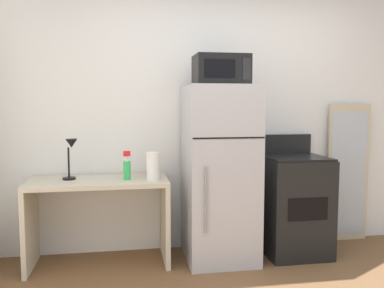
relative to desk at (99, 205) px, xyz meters
name	(u,v)px	position (x,y,z in m)	size (l,w,h in m)	color
wall_back_white	(222,114)	(1.18, 0.34, 0.77)	(5.00, 0.10, 2.60)	white
desk	(99,205)	(0.00, 0.00, 0.00)	(1.19, 0.54, 0.75)	beige
desk_lamp	(71,152)	(-0.23, 0.03, 0.46)	(0.14, 0.12, 0.35)	black
spray_bottle	(127,168)	(0.25, -0.05, 0.32)	(0.06, 0.06, 0.25)	green
paper_towel_roll	(153,166)	(0.46, -0.10, 0.34)	(0.11, 0.11, 0.24)	white
coffee_mug	(151,170)	(0.46, 0.12, 0.27)	(0.08, 0.08, 0.10)	#D83F33
refrigerator	(220,173)	(1.06, -0.05, 0.26)	(0.61, 0.66, 1.56)	#B7B7BC
microwave	(221,70)	(1.06, -0.07, 1.17)	(0.46, 0.35, 0.26)	black
oven_range	(293,204)	(1.78, -0.03, -0.06)	(0.57, 0.61, 1.10)	black
leaning_mirror	(348,173)	(2.48, 0.23, 0.17)	(0.44, 0.03, 1.40)	#C6B793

